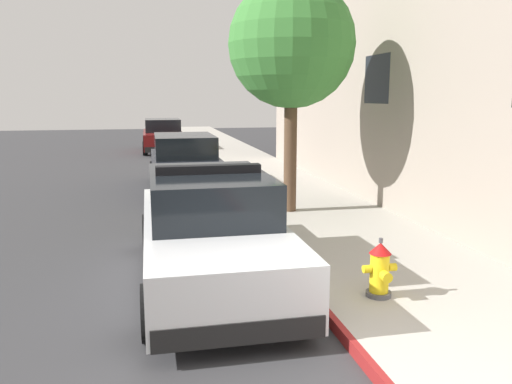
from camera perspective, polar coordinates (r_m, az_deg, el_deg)
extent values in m
cube|color=#353538|center=(13.92, -21.57, -1.50)|extent=(33.59, 60.00, 0.20)
cube|color=#ADA89E|center=(14.16, 3.05, 0.13)|extent=(3.13, 60.00, 0.14)
cube|color=maroon|center=(13.83, -3.38, -0.12)|extent=(0.08, 60.00, 0.14)
cube|color=black|center=(12.32, 13.38, 12.11)|extent=(0.06, 1.30, 1.10)
cube|color=black|center=(17.18, 5.83, 11.82)|extent=(0.06, 1.30, 1.10)
cube|color=white|center=(7.40, -5.06, -5.58)|extent=(1.84, 4.80, 0.76)
cube|color=black|center=(7.38, -5.29, -0.19)|extent=(1.64, 2.50, 0.60)
cube|color=black|center=(5.32, -1.84, -15.20)|extent=(1.76, 0.16, 0.24)
cube|color=black|center=(9.71, -6.72, -3.28)|extent=(1.76, 0.16, 0.24)
cylinder|color=black|center=(9.06, -11.78, -4.45)|extent=(0.22, 0.64, 0.64)
cylinder|color=black|center=(9.21, -1.00, -3.97)|extent=(0.22, 0.64, 0.64)
cylinder|color=black|center=(5.84, -11.55, -13.00)|extent=(0.22, 0.64, 0.64)
cylinder|color=black|center=(6.08, 5.25, -11.84)|extent=(0.22, 0.64, 0.64)
cube|color=black|center=(7.28, -5.29, 2.53)|extent=(1.48, 0.20, 0.12)
cube|color=red|center=(7.25, -8.04, 2.43)|extent=(0.44, 0.18, 0.11)
cube|color=#1E33E0|center=(7.33, -2.57, 2.62)|extent=(0.44, 0.18, 0.11)
cube|color=black|center=(14.75, -7.87, 2.47)|extent=(1.84, 4.80, 0.76)
cube|color=black|center=(14.82, -7.98, 5.15)|extent=(1.64, 2.50, 0.60)
cube|color=black|center=(12.49, -7.05, -0.18)|extent=(1.76, 0.16, 0.24)
cube|color=black|center=(17.10, -8.43, 2.68)|extent=(1.76, 0.16, 0.24)
cylinder|color=black|center=(16.43, -11.28, 2.27)|extent=(0.22, 0.64, 0.64)
cylinder|color=black|center=(16.54, -5.31, 2.49)|extent=(0.22, 0.64, 0.64)
cylinder|color=black|center=(13.07, -11.06, 0.18)|extent=(0.22, 0.64, 0.64)
cylinder|color=black|center=(13.21, -3.58, 0.47)|extent=(0.22, 0.64, 0.64)
cube|color=maroon|center=(25.50, -10.29, 5.78)|extent=(1.84, 4.80, 0.76)
cube|color=black|center=(25.61, -10.35, 7.33)|extent=(1.64, 2.50, 0.60)
cube|color=black|center=(23.20, -10.08, 4.68)|extent=(1.76, 0.16, 0.24)
cube|color=black|center=(27.86, -10.43, 5.63)|extent=(1.76, 0.16, 0.24)
cylinder|color=black|center=(27.21, -12.21, 5.45)|extent=(0.22, 0.64, 0.64)
cylinder|color=black|center=(27.26, -8.57, 5.58)|extent=(0.22, 0.64, 0.64)
cylinder|color=black|center=(23.82, -12.21, 4.76)|extent=(0.22, 0.64, 0.64)
cylinder|color=black|center=(23.88, -8.07, 4.91)|extent=(0.22, 0.64, 0.64)
cylinder|color=#4C4C51|center=(6.81, 13.45, -10.93)|extent=(0.32, 0.32, 0.06)
cylinder|color=yellow|center=(6.71, 13.55, -8.71)|extent=(0.24, 0.24, 0.50)
cone|color=red|center=(6.61, 13.67, -6.08)|extent=(0.28, 0.28, 0.14)
cylinder|color=#4C4C51|center=(6.58, 13.71, -5.25)|extent=(0.05, 0.05, 0.06)
cylinder|color=yellow|center=(6.62, 12.23, -8.36)|extent=(0.10, 0.10, 0.10)
cylinder|color=yellow|center=(6.76, 14.88, -8.08)|extent=(0.10, 0.10, 0.10)
cylinder|color=yellow|center=(6.55, 14.23, -9.11)|extent=(0.13, 0.12, 0.13)
cylinder|color=brown|center=(11.19, 3.83, 4.53)|extent=(0.28, 0.28, 2.64)
sphere|color=#387A33|center=(11.18, 3.98, 16.10)|extent=(2.68, 2.68, 2.68)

